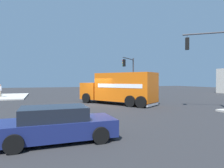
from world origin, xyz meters
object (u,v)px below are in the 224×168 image
at_px(delivery_truck, 120,88).
at_px(pedestrian_near_corner, 0,90).
at_px(traffic_light_secondary, 130,71).
at_px(sedan_navy, 57,124).
at_px(traffic_light_primary, 216,57).
at_px(pickup_white, 99,91).

distance_m(delivery_truck, pedestrian_near_corner, 16.80).
bearing_deg(delivery_truck, traffic_light_secondary, 147.87).
xyz_separation_m(delivery_truck, sedan_navy, (9.76, -6.64, -0.93)).
bearing_deg(delivery_truck, traffic_light_primary, 41.09).
xyz_separation_m(traffic_light_primary, sedan_navy, (3.52, -12.09, -3.46)).
xyz_separation_m(delivery_truck, traffic_light_primary, (6.25, 5.45, 2.53)).
bearing_deg(pedestrian_near_corner, traffic_light_secondary, 77.69).
bearing_deg(sedan_navy, pickup_white, 159.28).
height_order(traffic_light_primary, sedan_navy, traffic_light_primary).
bearing_deg(pickup_white, traffic_light_secondary, 53.87).
xyz_separation_m(sedan_navy, pedestrian_near_corner, (-21.30, -5.56, 0.45)).
relative_size(traffic_light_primary, pickup_white, 1.13).
height_order(delivery_truck, sedan_navy, delivery_truck).
xyz_separation_m(delivery_truck, pedestrian_near_corner, (-11.53, -12.20, -0.48)).
height_order(traffic_light_secondary, pedestrian_near_corner, traffic_light_secondary).
bearing_deg(sedan_navy, pedestrian_near_corner, -165.37).
relative_size(traffic_light_primary, traffic_light_secondary, 1.08).
height_order(traffic_light_primary, traffic_light_secondary, traffic_light_primary).
height_order(pickup_white, pedestrian_near_corner, pedestrian_near_corner).
height_order(traffic_light_primary, pickup_white, traffic_light_primary).
bearing_deg(pedestrian_near_corner, sedan_navy, 14.63).
xyz_separation_m(pickup_white, pedestrian_near_corner, (-0.93, -13.26, 0.35)).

